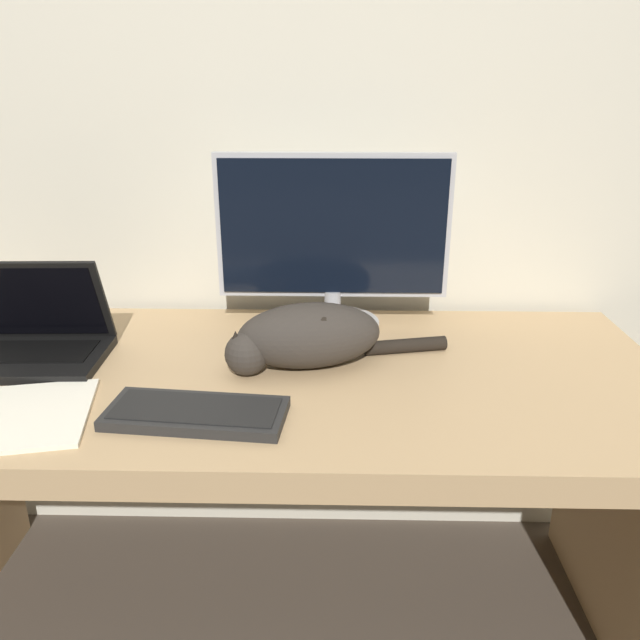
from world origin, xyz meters
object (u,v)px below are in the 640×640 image
Objects in this scene: laptop at (35,340)px; cat at (306,335)px; monitor at (333,245)px; external_keyboard at (196,413)px.

laptop is 0.64× the size of cat.
monitor is 0.55m from external_keyboard.
external_keyboard is at bearing -118.71° from monitor.
monitor is at bearing 66.81° from external_keyboard.
laptop is 0.48m from external_keyboard.
cat is at bearing -4.03° from laptop.
laptop is at bearing 153.85° from external_keyboard.
monitor reaches higher than laptop.
cat is at bearing -104.06° from monitor.
monitor is 0.70m from laptop.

